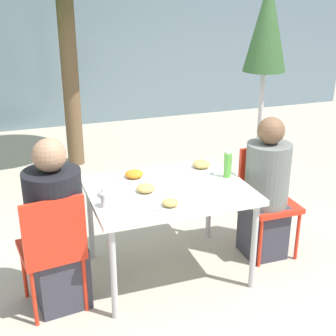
{
  "coord_description": "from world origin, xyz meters",
  "views": [
    {
      "loc": [
        -1.05,
        -2.95,
        2.1
      ],
      "look_at": [
        0.0,
        0.0,
        0.87
      ],
      "focal_mm": 50.0,
      "sensor_mm": 36.0,
      "label": 1
    }
  ],
  "objects_px": {
    "person_left": "(57,231)",
    "chair_right": "(266,192)",
    "chair_left": "(53,244)",
    "bottle": "(228,165)",
    "person_right": "(266,193)",
    "drinking_cup": "(106,200)",
    "closed_umbrella": "(266,37)",
    "salad_bowl": "(113,191)"
  },
  "relations": [
    {
      "from": "person_left",
      "to": "chair_right",
      "type": "bearing_deg",
      "value": -1.19
    },
    {
      "from": "chair_left",
      "to": "bottle",
      "type": "relative_size",
      "value": 4.17
    },
    {
      "from": "chair_left",
      "to": "person_right",
      "type": "relative_size",
      "value": 0.75
    },
    {
      "from": "person_left",
      "to": "drinking_cup",
      "type": "bearing_deg",
      "value": -18.34
    },
    {
      "from": "person_left",
      "to": "bottle",
      "type": "xyz_separation_m",
      "value": [
        1.32,
        0.13,
        0.26
      ]
    },
    {
      "from": "closed_umbrella",
      "to": "salad_bowl",
      "type": "distance_m",
      "value": 2.0
    },
    {
      "from": "person_left",
      "to": "person_right",
      "type": "height_order",
      "value": "person_left"
    },
    {
      "from": "person_left",
      "to": "chair_right",
      "type": "distance_m",
      "value": 1.72
    },
    {
      "from": "drinking_cup",
      "to": "salad_bowl",
      "type": "xyz_separation_m",
      "value": [
        0.08,
        0.16,
        -0.02
      ]
    },
    {
      "from": "person_left",
      "to": "drinking_cup",
      "type": "xyz_separation_m",
      "value": [
        0.33,
        -0.07,
        0.21
      ]
    },
    {
      "from": "drinking_cup",
      "to": "salad_bowl",
      "type": "distance_m",
      "value": 0.18
    },
    {
      "from": "chair_right",
      "to": "chair_left",
      "type": "bearing_deg",
      "value": 8.96
    },
    {
      "from": "person_right",
      "to": "closed_umbrella",
      "type": "bearing_deg",
      "value": -114.62
    },
    {
      "from": "drinking_cup",
      "to": "salad_bowl",
      "type": "relative_size",
      "value": 0.57
    },
    {
      "from": "person_left",
      "to": "drinking_cup",
      "type": "height_order",
      "value": "person_left"
    },
    {
      "from": "chair_left",
      "to": "chair_right",
      "type": "relative_size",
      "value": 1.0
    },
    {
      "from": "person_right",
      "to": "bottle",
      "type": "relative_size",
      "value": 5.57
    },
    {
      "from": "chair_right",
      "to": "drinking_cup",
      "type": "height_order",
      "value": "chair_right"
    },
    {
      "from": "person_left",
      "to": "bottle",
      "type": "relative_size",
      "value": 5.75
    },
    {
      "from": "chair_right",
      "to": "person_right",
      "type": "bearing_deg",
      "value": 57.98
    },
    {
      "from": "person_right",
      "to": "drinking_cup",
      "type": "height_order",
      "value": "person_right"
    },
    {
      "from": "chair_right",
      "to": "bottle",
      "type": "xyz_separation_m",
      "value": [
        -0.38,
        -0.04,
        0.31
      ]
    },
    {
      "from": "chair_right",
      "to": "salad_bowl",
      "type": "distance_m",
      "value": 1.31
    },
    {
      "from": "chair_left",
      "to": "person_right",
      "type": "distance_m",
      "value": 1.71
    },
    {
      "from": "bottle",
      "to": "salad_bowl",
      "type": "bearing_deg",
      "value": -177.21
    },
    {
      "from": "person_right",
      "to": "salad_bowl",
      "type": "bearing_deg",
      "value": 0.74
    },
    {
      "from": "chair_right",
      "to": "person_right",
      "type": "distance_m",
      "value": 0.1
    },
    {
      "from": "bottle",
      "to": "drinking_cup",
      "type": "xyz_separation_m",
      "value": [
        -0.99,
        -0.2,
        -0.05
      ]
    },
    {
      "from": "salad_bowl",
      "to": "drinking_cup",
      "type": "bearing_deg",
      "value": -118.3
    },
    {
      "from": "closed_umbrella",
      "to": "chair_right",
      "type": "bearing_deg",
      "value": -114.22
    },
    {
      "from": "person_right",
      "to": "salad_bowl",
      "type": "xyz_separation_m",
      "value": [
        -1.24,
        -0.0,
        0.2
      ]
    },
    {
      "from": "person_left",
      "to": "closed_umbrella",
      "type": "height_order",
      "value": "closed_umbrella"
    },
    {
      "from": "person_left",
      "to": "drinking_cup",
      "type": "relative_size",
      "value": 12.49
    },
    {
      "from": "chair_left",
      "to": "bottle",
      "type": "xyz_separation_m",
      "value": [
        1.36,
        0.22,
        0.31
      ]
    },
    {
      "from": "person_left",
      "to": "closed_umbrella",
      "type": "distance_m",
      "value": 2.46
    },
    {
      "from": "person_right",
      "to": "person_left",
      "type": "bearing_deg",
      "value": 3.78
    },
    {
      "from": "chair_right",
      "to": "closed_umbrella",
      "type": "relative_size",
      "value": 0.4
    },
    {
      "from": "person_left",
      "to": "bottle",
      "type": "distance_m",
      "value": 1.35
    },
    {
      "from": "person_left",
      "to": "salad_bowl",
      "type": "height_order",
      "value": "person_left"
    },
    {
      "from": "chair_left",
      "to": "salad_bowl",
      "type": "distance_m",
      "value": 0.54
    },
    {
      "from": "closed_umbrella",
      "to": "drinking_cup",
      "type": "xyz_separation_m",
      "value": [
        -1.68,
        -0.93,
        -0.91
      ]
    },
    {
      "from": "bottle",
      "to": "drinking_cup",
      "type": "bearing_deg",
      "value": -168.53
    }
  ]
}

